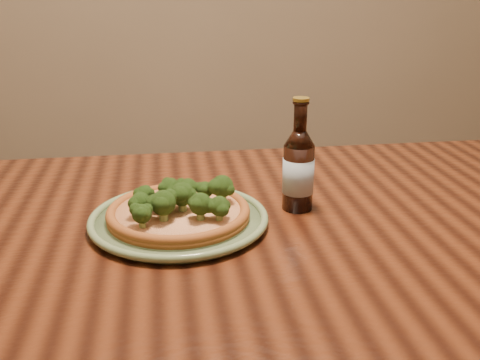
{
  "coord_description": "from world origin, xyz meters",
  "views": [
    {
      "loc": [
        -0.34,
        -0.78,
        1.17
      ],
      "look_at": [
        -0.21,
        0.15,
        0.82
      ],
      "focal_mm": 42.0,
      "sensor_mm": 36.0,
      "label": 1
    }
  ],
  "objects": [
    {
      "name": "table",
      "position": [
        0.0,
        0.1,
        0.66
      ],
      "size": [
        1.6,
        0.9,
        0.75
      ],
      "color": "#441E0E",
      "rests_on": "ground"
    },
    {
      "name": "plate",
      "position": [
        -0.32,
        0.13,
        0.76
      ],
      "size": [
        0.31,
        0.31,
        0.02
      ],
      "rotation": [
        0.0,
        0.0,
        0.06
      ],
      "color": "#678058",
      "rests_on": "table"
    },
    {
      "name": "pizza",
      "position": [
        -0.32,
        0.13,
        0.78
      ],
      "size": [
        0.25,
        0.25,
        0.07
      ],
      "rotation": [
        0.0,
        0.0,
        0.29
      ],
      "color": "brown",
      "rests_on": "plate"
    },
    {
      "name": "beer_bottle",
      "position": [
        -0.1,
        0.17,
        0.83
      ],
      "size": [
        0.06,
        0.06,
        0.21
      ],
      "rotation": [
        0.0,
        0.0,
        0.05
      ],
      "color": "black",
      "rests_on": "table"
    }
  ]
}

